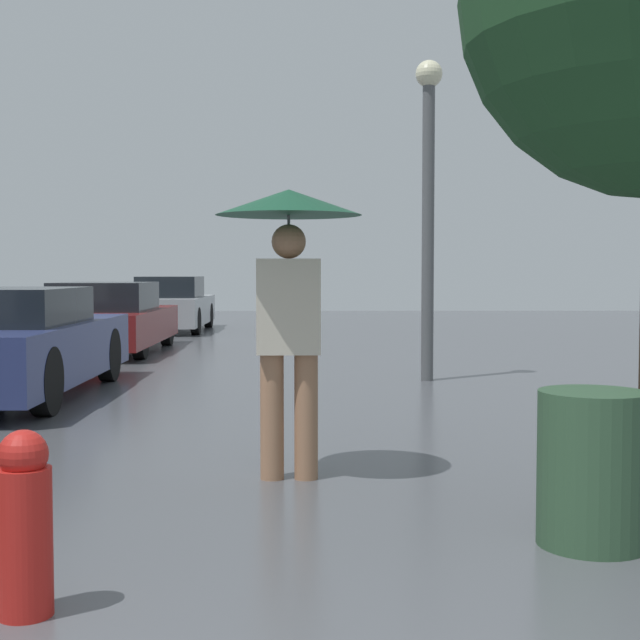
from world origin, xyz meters
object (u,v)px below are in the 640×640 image
street_lamp (428,185)px  fire_hydrant (24,524)px  parked_car_farthest (172,306)px  trash_bin (592,468)px  parked_car_second (13,344)px  parked_car_third (108,319)px  pedestrian (289,261)px

street_lamp → fire_hydrant: size_ratio=5.34×
parked_car_farthest → trash_bin: bearing=-74.4°
street_lamp → parked_car_second: bearing=-163.7°
trash_bin → street_lamp: bearing=89.2°
parked_car_third → street_lamp: 6.82m
parked_car_second → trash_bin: (4.76, -5.52, -0.20)m
trash_bin → fire_hydrant: trash_bin is taller
pedestrian → parked_car_farthest: size_ratio=0.47×
pedestrian → trash_bin: (1.58, -1.49, -1.08)m
pedestrian → street_lamp: size_ratio=0.48×
street_lamp → fire_hydrant: street_lamp is taller
pedestrian → parked_car_third: (-3.36, 9.61, -0.90)m
fire_hydrant → parked_car_third: bearing=101.0°
parked_car_third → trash_bin: parked_car_third is taller
parked_car_farthest → street_lamp: street_lamp is taller
parked_car_second → parked_car_farthest: 11.18m
parked_car_second → parked_car_third: bearing=91.8°
trash_bin → parked_car_farthest: bearing=105.6°
parked_car_second → fire_hydrant: (2.15, -6.42, -0.21)m
parked_car_second → parked_car_farthest: size_ratio=1.07×
parked_car_second → parked_car_third: size_ratio=1.02×
parked_car_third → street_lamp: size_ratio=1.08×
street_lamp → fire_hydrant: 8.57m
parked_car_second → fire_hydrant: size_ratio=5.85×
pedestrian → fire_hydrant: size_ratio=2.55×
pedestrian → trash_bin: bearing=-43.3°
pedestrian → parked_car_farthest: (-3.08, 15.21, -0.88)m
pedestrian → parked_car_second: pedestrian is taller
pedestrian → fire_hydrant: pedestrian is taller
trash_bin → fire_hydrant: bearing=-161.0°
parked_car_third → fire_hydrant: size_ratio=5.74×
pedestrian → parked_car_third: bearing=109.2°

